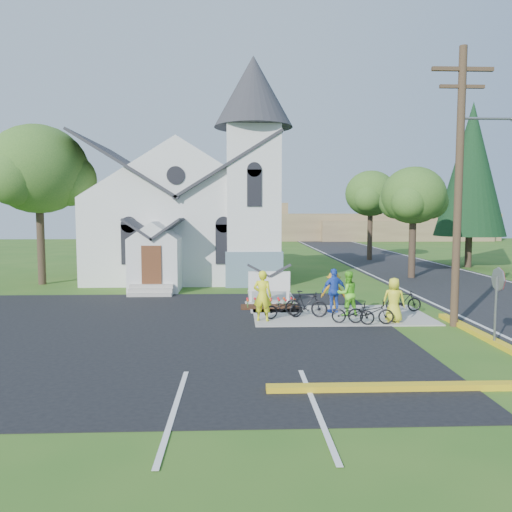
{
  "coord_description": "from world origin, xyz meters",
  "views": [
    {
      "loc": [
        -2.67,
        -19.24,
        4.17
      ],
      "look_at": [
        -1.73,
        5.0,
        2.05
      ],
      "focal_mm": 35.0,
      "sensor_mm": 36.0,
      "label": 1
    }
  ],
  "objects_px": {
    "cyclist_1": "(347,293)",
    "stop_sign": "(498,289)",
    "bike_4": "(371,312)",
    "cyclist_0": "(262,296)",
    "bike_2": "(353,313)",
    "cyclist_4": "(394,300)",
    "cyclist_3": "(333,291)",
    "cyclist_2": "(334,291)",
    "bike_3": "(404,301)",
    "utility_pole": "(461,178)",
    "bike_1": "(306,304)",
    "church_sign": "(269,282)",
    "bike_0": "(283,308)"
  },
  "relations": [
    {
      "from": "cyclist_4",
      "to": "cyclist_3",
      "type": "bearing_deg",
      "value": -35.29
    },
    {
      "from": "cyclist_2",
      "to": "bike_3",
      "type": "height_order",
      "value": "cyclist_2"
    },
    {
      "from": "cyclist_0",
      "to": "cyclist_1",
      "type": "relative_size",
      "value": 1.08
    },
    {
      "from": "bike_0",
      "to": "cyclist_3",
      "type": "xyz_separation_m",
      "value": [
        2.26,
        1.57,
        0.39
      ]
    },
    {
      "from": "stop_sign",
      "to": "bike_0",
      "type": "distance_m",
      "value": 7.62
    },
    {
      "from": "cyclist_4",
      "to": "cyclist_0",
      "type": "bearing_deg",
      "value": 12.96
    },
    {
      "from": "bike_3",
      "to": "cyclist_0",
      "type": "bearing_deg",
      "value": 102.68
    },
    {
      "from": "bike_4",
      "to": "cyclist_1",
      "type": "bearing_deg",
      "value": 30.96
    },
    {
      "from": "stop_sign",
      "to": "cyclist_4",
      "type": "height_order",
      "value": "stop_sign"
    },
    {
      "from": "cyclist_4",
      "to": "bike_4",
      "type": "xyz_separation_m",
      "value": [
        -0.94,
        -0.24,
        -0.4
      ]
    },
    {
      "from": "cyclist_1",
      "to": "bike_3",
      "type": "height_order",
      "value": "cyclist_1"
    },
    {
      "from": "bike_1",
      "to": "bike_4",
      "type": "distance_m",
      "value": 2.6
    },
    {
      "from": "utility_pole",
      "to": "bike_1",
      "type": "distance_m",
      "value": 7.36
    },
    {
      "from": "bike_0",
      "to": "stop_sign",
      "type": "bearing_deg",
      "value": -139.18
    },
    {
      "from": "cyclist_2",
      "to": "stop_sign",
      "type": "bearing_deg",
      "value": 114.36
    },
    {
      "from": "utility_pole",
      "to": "bike_3",
      "type": "height_order",
      "value": "utility_pole"
    },
    {
      "from": "utility_pole",
      "to": "cyclist_1",
      "type": "bearing_deg",
      "value": 153.53
    },
    {
      "from": "cyclist_0",
      "to": "cyclist_3",
      "type": "relative_size",
      "value": 1.21
    },
    {
      "from": "church_sign",
      "to": "cyclist_4",
      "type": "xyz_separation_m",
      "value": [
        4.42,
        -4.16,
        -0.13
      ]
    },
    {
      "from": "cyclist_4",
      "to": "utility_pole",
      "type": "bearing_deg",
      "value": -176.5
    },
    {
      "from": "stop_sign",
      "to": "cyclist_1",
      "type": "distance_m",
      "value": 5.88
    },
    {
      "from": "church_sign",
      "to": "cyclist_4",
      "type": "distance_m",
      "value": 6.07
    },
    {
      "from": "cyclist_2",
      "to": "cyclist_3",
      "type": "relative_size",
      "value": 1.14
    },
    {
      "from": "cyclist_0",
      "to": "bike_2",
      "type": "height_order",
      "value": "cyclist_0"
    },
    {
      "from": "bike_0",
      "to": "cyclist_4",
      "type": "bearing_deg",
      "value": -117.86
    },
    {
      "from": "cyclist_0",
      "to": "bike_4",
      "type": "relative_size",
      "value": 1.16
    },
    {
      "from": "cyclist_2",
      "to": "bike_4",
      "type": "bearing_deg",
      "value": 100.04
    },
    {
      "from": "utility_pole",
      "to": "cyclist_2",
      "type": "bearing_deg",
      "value": 149.1
    },
    {
      "from": "bike_1",
      "to": "cyclist_0",
      "type": "bearing_deg",
      "value": 129.78
    },
    {
      "from": "bike_0",
      "to": "cyclist_4",
      "type": "distance_m",
      "value": 4.19
    },
    {
      "from": "cyclist_2",
      "to": "cyclist_3",
      "type": "distance_m",
      "value": 0.57
    },
    {
      "from": "bike_2",
      "to": "cyclist_2",
      "type": "bearing_deg",
      "value": 27.57
    },
    {
      "from": "cyclist_0",
      "to": "church_sign",
      "type": "bearing_deg",
      "value": -84.54
    },
    {
      "from": "bike_4",
      "to": "bike_2",
      "type": "bearing_deg",
      "value": 101.0
    },
    {
      "from": "cyclist_0",
      "to": "bike_0",
      "type": "relative_size",
      "value": 1.23
    },
    {
      "from": "cyclist_3",
      "to": "stop_sign",
      "type": "bearing_deg",
      "value": 141.12
    },
    {
      "from": "church_sign",
      "to": "cyclist_0",
      "type": "xyz_separation_m",
      "value": [
        -0.5,
        -3.74,
        -0.01
      ]
    },
    {
      "from": "bike_2",
      "to": "church_sign",
      "type": "bearing_deg",
      "value": 52.35
    },
    {
      "from": "cyclist_1",
      "to": "bike_2",
      "type": "xyz_separation_m",
      "value": [
        -0.12,
        -1.5,
        -0.48
      ]
    },
    {
      "from": "cyclist_3",
      "to": "bike_3",
      "type": "relative_size",
      "value": 1.07
    },
    {
      "from": "stop_sign",
      "to": "bike_4",
      "type": "distance_m",
      "value": 4.53
    },
    {
      "from": "cyclist_1",
      "to": "stop_sign",
      "type": "bearing_deg",
      "value": 116.61
    },
    {
      "from": "cyclist_2",
      "to": "bike_2",
      "type": "height_order",
      "value": "cyclist_2"
    },
    {
      "from": "stop_sign",
      "to": "cyclist_4",
      "type": "xyz_separation_m",
      "value": [
        -2.21,
        3.24,
        -0.89
      ]
    },
    {
      "from": "stop_sign",
      "to": "bike_2",
      "type": "distance_m",
      "value": 5.03
    },
    {
      "from": "cyclist_0",
      "to": "bike_1",
      "type": "relative_size",
      "value": 1.13
    },
    {
      "from": "bike_0",
      "to": "cyclist_3",
      "type": "distance_m",
      "value": 2.78
    },
    {
      "from": "utility_pole",
      "to": "cyclist_4",
      "type": "bearing_deg",
      "value": 165.72
    },
    {
      "from": "cyclist_4",
      "to": "bike_4",
      "type": "bearing_deg",
      "value": 32.43
    },
    {
      "from": "bike_4",
      "to": "cyclist_0",
      "type": "bearing_deg",
      "value": 91.6
    }
  ]
}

